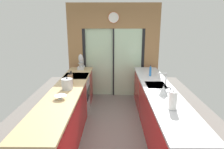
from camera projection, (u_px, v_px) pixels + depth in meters
name	position (u px, v px, depth m)	size (l,w,h in m)	color
ground_plane	(113.00, 124.00, 4.45)	(5.04, 7.60, 0.02)	slate
back_wall_unit	(114.00, 45.00, 5.79)	(2.64, 0.12, 2.70)	olive
left_counter_run	(66.00, 113.00, 3.88)	(0.62, 3.80, 0.92)	#AD0C0F
right_counter_run	(158.00, 110.00, 4.03)	(0.62, 3.80, 0.92)	#AD0C0F
sink_faucet	(164.00, 77.00, 4.11)	(0.19, 0.02, 0.25)	#B7BABC
oven_range	(77.00, 94.00, 4.96)	(0.60, 0.60, 0.92)	#B7BABC
mixing_bowl	(61.00, 97.00, 3.38)	(0.21, 0.21, 0.07)	silver
knife_block	(70.00, 79.00, 4.13)	(0.08, 0.14, 0.29)	brown
stand_mixer	(81.00, 63.00, 5.47)	(0.17, 0.27, 0.42)	#B7BABC
stock_pot	(67.00, 84.00, 3.85)	(0.22, 0.22, 0.24)	#B7BABC
kettle	(164.00, 91.00, 3.52)	(0.25, 0.17, 0.21)	#B7BABC
soap_bottle	(150.00, 71.00, 4.80)	(0.05, 0.05, 0.26)	#286BB7
paper_towel_roll	(173.00, 101.00, 2.96)	(0.14, 0.14, 0.31)	#B7BABC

